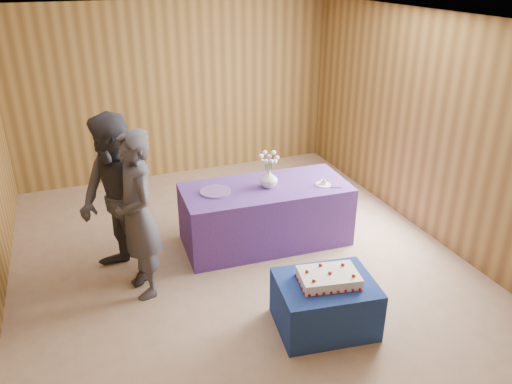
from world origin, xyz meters
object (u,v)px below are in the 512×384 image
serving_table (265,214)px  guest_right (118,202)px  cake_table (325,304)px  sheet_cake (329,277)px  guest_left (138,216)px  vase (269,178)px

serving_table → guest_right: guest_right is taller
cake_table → sheet_cake: sheet_cake is taller
sheet_cake → guest_left: guest_left is taller
cake_table → serving_table: bearing=95.4°
guest_left → guest_right: 0.33m
serving_table → sheet_cake: bearing=-89.2°
vase → guest_right: guest_right is taller
guest_left → serving_table: bearing=97.9°
vase → guest_right: bearing=-174.3°
cake_table → guest_right: guest_right is taller
cake_table → guest_left: size_ratio=0.51×
serving_table → guest_right: 1.83m
serving_table → vase: size_ratio=9.11×
sheet_cake → vase: (0.08, 1.67, 0.31)m
guest_right → sheet_cake: bearing=22.6°
sheet_cake → guest_right: size_ratio=0.33×
guest_right → cake_table: bearing=22.4°
vase → guest_left: size_ratio=0.12×
sheet_cake → guest_right: (-1.68, 1.49, 0.38)m
serving_table → guest_left: (-1.58, -0.49, 0.51)m
vase → sheet_cake: bearing=-92.7°
cake_table → vase: (0.10, 1.66, 0.61)m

